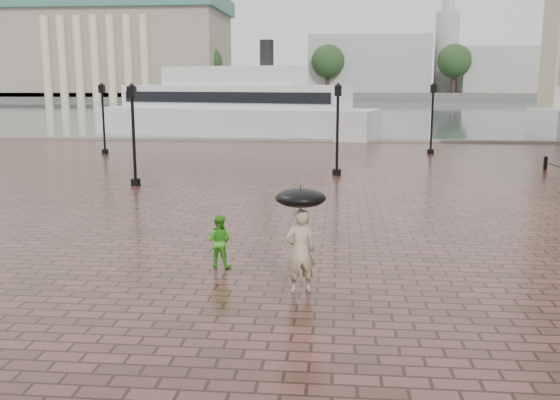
# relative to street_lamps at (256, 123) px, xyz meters

# --- Properties ---
(ground) EXTENTS (300.00, 300.00, 0.00)m
(ground) POSITION_rel_street_lamps_xyz_m (1.50, -17.50, -2.33)
(ground) COLOR #39221A
(ground) RESTS_ON ground
(harbour_water) EXTENTS (240.00, 240.00, 0.00)m
(harbour_water) POSITION_rel_street_lamps_xyz_m (1.50, 74.50, -2.33)
(harbour_water) COLOR #4B575B
(harbour_water) RESTS_ON ground
(quay_edge) EXTENTS (80.00, 0.60, 0.30)m
(quay_edge) POSITION_rel_street_lamps_xyz_m (1.50, 14.50, -2.33)
(quay_edge) COLOR slate
(quay_edge) RESTS_ON ground
(far_shore) EXTENTS (300.00, 60.00, 2.00)m
(far_shore) POSITION_rel_street_lamps_xyz_m (1.50, 142.50, -1.33)
(far_shore) COLOR #4C4C47
(far_shore) RESTS_ON ground
(museum) EXTENTS (57.00, 32.50, 26.00)m
(museum) POSITION_rel_street_lamps_xyz_m (-53.50, 127.11, 11.58)
(museum) COLOR gray
(museum) RESTS_ON ground
(distant_skyline) EXTENTS (102.50, 22.00, 33.00)m
(distant_skyline) POSITION_rel_street_lamps_xyz_m (49.64, 132.50, 7.13)
(distant_skyline) COLOR #9C9A94
(distant_skyline) RESTS_ON ground
(far_trees) EXTENTS (188.00, 8.00, 13.50)m
(far_trees) POSITION_rel_street_lamps_xyz_m (1.50, 120.50, 7.09)
(far_trees) COLOR #2D2119
(far_trees) RESTS_ON ground
(street_lamps) EXTENTS (21.44, 14.44, 4.40)m
(street_lamps) POSITION_rel_street_lamps_xyz_m (0.00, 0.00, 0.00)
(street_lamps) COLOR black
(street_lamps) RESTS_ON ground
(adult_pedestrian) EXTENTS (0.79, 0.64, 1.88)m
(adult_pedestrian) POSITION_rel_street_lamps_xyz_m (3.80, -21.26, -1.39)
(adult_pedestrian) COLOR tan
(adult_pedestrian) RESTS_ON ground
(child_pedestrian) EXTENTS (0.74, 0.62, 1.33)m
(child_pedestrian) POSITION_rel_street_lamps_xyz_m (1.66, -19.55, -1.66)
(child_pedestrian) COLOR #369A1C
(child_pedestrian) RESTS_ON ground
(ferry_near) EXTENTS (25.18, 11.94, 8.03)m
(ferry_near) POSITION_rel_street_lamps_xyz_m (-4.42, 19.50, 0.09)
(ferry_near) COLOR silver
(ferry_near) RESTS_ON ground
(umbrella) EXTENTS (1.10, 1.10, 1.19)m
(umbrella) POSITION_rel_street_lamps_xyz_m (3.80, -21.26, -0.21)
(umbrella) COLOR black
(umbrella) RESTS_ON ground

